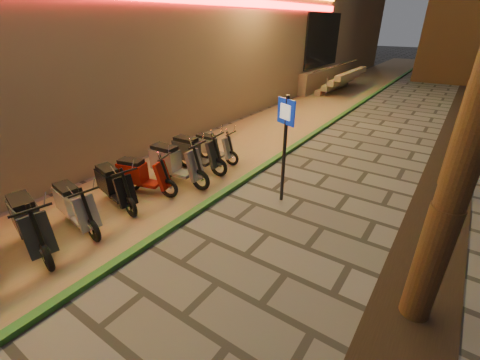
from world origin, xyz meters
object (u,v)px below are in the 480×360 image
Objects in this scene: scooter_6 at (114,185)px; pedestrian_sign at (285,136)px; scooter_8 at (174,163)px; scooter_10 at (212,147)px; scooter_4 at (30,223)px; scooter_5 at (74,206)px; scooter_7 at (141,175)px; scooter_9 at (194,153)px.

pedestrian_sign is at bearing 49.51° from scooter_6.
scooter_8 reaches higher than scooter_10.
scooter_4 is at bearing -100.99° from pedestrian_sign.
scooter_5 is 1.00× the size of scooter_6.
scooter_6 is 1.01× the size of scooter_7.
scooter_6 is at bearing -118.49° from pedestrian_sign.
scooter_9 is 1.19× the size of scooter_10.
scooter_6 is at bearing -99.94° from scooter_9.
pedestrian_sign is at bearing 57.03° from scooter_5.
scooter_7 is 0.87× the size of scooter_8.
pedestrian_sign reaches higher than scooter_4.
scooter_5 is 3.51m from scooter_9.
scooter_10 is (0.10, 5.20, -0.10)m from scooter_4.
scooter_9 is (0.12, 3.51, 0.04)m from scooter_5.
pedestrian_sign reaches higher than scooter_9.
scooter_8 is (0.21, 2.62, 0.06)m from scooter_5.
scooter_4 is at bearing -74.52° from scooter_6.
scooter_9 is (-0.09, 0.89, -0.02)m from scooter_8.
pedestrian_sign is at bearing 13.48° from scooter_7.
scooter_5 is 4.34m from scooter_10.
pedestrian_sign is 1.40× the size of scooter_4.
scooter_8 reaches higher than scooter_5.
scooter_5 is at bearing -107.28° from pedestrian_sign.
scooter_4 is 3.49m from scooter_8.
scooter_4 is 0.86m from scooter_5.
scooter_8 is (0.20, 3.48, 0.01)m from scooter_4.
scooter_8 is at bearing -90.91° from scooter_10.
scooter_9 is at bearing 69.67° from scooter_7.
pedestrian_sign is 4.66m from scooter_5.
pedestrian_sign reaches higher than scooter_7.
pedestrian_sign is at bearing -22.46° from scooter_10.
scooter_6 is 2.50m from scooter_9.
scooter_5 is at bearing -95.70° from scooter_10.
scooter_4 is at bearing -95.42° from scooter_10.
scooter_4 is at bearing -104.18° from scooter_7.
scooter_9 reaches higher than scooter_10.
scooter_7 is (-3.02, -1.65, -1.13)m from pedestrian_sign.
scooter_7 is 2.59m from scooter_10.
scooter_6 reaches higher than scooter_10.
scooter_7 is at bearing 103.21° from scooter_4.
scooter_9 is at bearing -93.21° from scooter_10.
scooter_9 is at bearing 96.31° from scooter_5.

